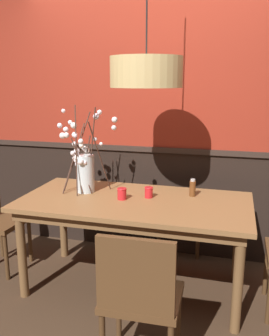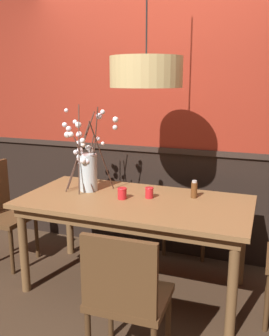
{
  "view_description": "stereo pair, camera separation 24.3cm",
  "coord_description": "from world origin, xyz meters",
  "px_view_note": "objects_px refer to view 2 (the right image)",
  "views": [
    {
      "loc": [
        0.74,
        -2.68,
        1.7
      ],
      "look_at": [
        0.0,
        0.0,
        1.03
      ],
      "focal_mm": 39.34,
      "sensor_mm": 36.0,
      "label": 1
    },
    {
      "loc": [
        0.97,
        -2.61,
        1.7
      ],
      "look_at": [
        0.0,
        0.0,
        1.03
      ],
      "focal_mm": 39.34,
      "sensor_mm": 36.0,
      "label": 2
    }
  ],
  "objects_px": {
    "chair_near_side_right": "(126,294)",
    "pendant_lamp": "(146,72)",
    "candle_holder_nearer_edge": "(149,193)",
    "vase_with_blossoms": "(87,166)",
    "candle_holder_nearer_center": "(122,193)",
    "condiment_bottle": "(194,190)",
    "chair_far_side_right": "(190,201)",
    "chair_head_west_end": "(2,208)",
    "dining_table": "(135,209)"
  },
  "relations": [
    {
      "from": "chair_near_side_right",
      "to": "pendant_lamp",
      "type": "height_order",
      "value": "pendant_lamp"
    },
    {
      "from": "candle_holder_nearer_edge",
      "to": "pendant_lamp",
      "type": "relative_size",
      "value": 0.07
    },
    {
      "from": "vase_with_blossoms",
      "to": "candle_holder_nearer_center",
      "type": "bearing_deg",
      "value": -17.8
    },
    {
      "from": "vase_with_blossoms",
      "to": "condiment_bottle",
      "type": "relative_size",
      "value": 5.04
    },
    {
      "from": "chair_far_side_right",
      "to": "candle_holder_nearer_edge",
      "type": "relative_size",
      "value": 10.24
    },
    {
      "from": "chair_near_side_right",
      "to": "condiment_bottle",
      "type": "xyz_separation_m",
      "value": [
        0.16,
        1.09,
        0.33
      ]
    },
    {
      "from": "chair_head_west_end",
      "to": "condiment_bottle",
      "type": "bearing_deg",
      "value": 6.72
    },
    {
      "from": "dining_table",
      "to": "candle_holder_nearer_center",
      "type": "bearing_deg",
      "value": -170.38
    },
    {
      "from": "chair_far_side_right",
      "to": "vase_with_blossoms",
      "type": "bearing_deg",
      "value": -133.58
    },
    {
      "from": "chair_head_west_end",
      "to": "condiment_bottle",
      "type": "distance_m",
      "value": 1.79
    },
    {
      "from": "chair_far_side_right",
      "to": "vase_with_blossoms",
      "type": "xyz_separation_m",
      "value": [
        -0.74,
        -0.77,
        0.47
      ]
    },
    {
      "from": "candle_holder_nearer_center",
      "to": "candle_holder_nearer_edge",
      "type": "bearing_deg",
      "value": 26.81
    },
    {
      "from": "vase_with_blossoms",
      "to": "chair_head_west_end",
      "type": "bearing_deg",
      "value": -173.66
    },
    {
      "from": "chair_far_side_right",
      "to": "chair_head_west_end",
      "type": "height_order",
      "value": "chair_head_west_end"
    },
    {
      "from": "candle_holder_nearer_edge",
      "to": "pendant_lamp",
      "type": "bearing_deg",
      "value": -99.95
    },
    {
      "from": "candle_holder_nearer_edge",
      "to": "chair_head_west_end",
      "type": "bearing_deg",
      "value": -176.98
    },
    {
      "from": "candle_holder_nearer_edge",
      "to": "vase_with_blossoms",
      "type": "bearing_deg",
      "value": 177.98
    },
    {
      "from": "dining_table",
      "to": "pendant_lamp",
      "type": "bearing_deg",
      "value": 11.06
    },
    {
      "from": "candle_holder_nearer_center",
      "to": "condiment_bottle",
      "type": "distance_m",
      "value": 0.58
    },
    {
      "from": "candle_holder_nearer_edge",
      "to": "condiment_bottle",
      "type": "distance_m",
      "value": 0.36
    },
    {
      "from": "condiment_bottle",
      "to": "chair_head_west_end",
      "type": "bearing_deg",
      "value": -173.28
    },
    {
      "from": "candle_holder_nearer_center",
      "to": "chair_far_side_right",
      "type": "bearing_deg",
      "value": 67.66
    },
    {
      "from": "chair_head_west_end",
      "to": "chair_near_side_right",
      "type": "bearing_deg",
      "value": -28.95
    },
    {
      "from": "pendant_lamp",
      "to": "condiment_bottle",
      "type": "bearing_deg",
      "value": 29.57
    },
    {
      "from": "dining_table",
      "to": "candle_holder_nearer_edge",
      "type": "distance_m",
      "value": 0.18
    },
    {
      "from": "dining_table",
      "to": "candle_holder_nearer_center",
      "type": "xyz_separation_m",
      "value": [
        -0.1,
        -0.02,
        0.13
      ]
    },
    {
      "from": "chair_near_side_right",
      "to": "chair_far_side_right",
      "type": "bearing_deg",
      "value": 90.11
    },
    {
      "from": "dining_table",
      "to": "chair_head_west_end",
      "type": "distance_m",
      "value": 1.33
    },
    {
      "from": "candle_holder_nearer_edge",
      "to": "condiment_bottle",
      "type": "height_order",
      "value": "condiment_bottle"
    },
    {
      "from": "candle_holder_nearer_center",
      "to": "pendant_lamp",
      "type": "relative_size",
      "value": 0.07
    },
    {
      "from": "chair_near_side_right",
      "to": "condiment_bottle",
      "type": "relative_size",
      "value": 6.2
    },
    {
      "from": "chair_near_side_right",
      "to": "candle_holder_nearer_edge",
      "type": "distance_m",
      "value": 1.02
    },
    {
      "from": "chair_far_side_right",
      "to": "pendant_lamp",
      "type": "bearing_deg",
      "value": -102.01
    },
    {
      "from": "chair_head_west_end",
      "to": "vase_with_blossoms",
      "type": "distance_m",
      "value": 0.97
    },
    {
      "from": "chair_head_west_end",
      "to": "condiment_bottle",
      "type": "xyz_separation_m",
      "value": [
        1.75,
        0.21,
        0.31
      ]
    },
    {
      "from": "pendant_lamp",
      "to": "chair_near_side_right",
      "type": "bearing_deg",
      "value": -78.19
    },
    {
      "from": "chair_near_side_right",
      "to": "chair_head_west_end",
      "type": "distance_m",
      "value": 1.82
    },
    {
      "from": "pendant_lamp",
      "to": "chair_far_side_right",
      "type": "bearing_deg",
      "value": 77.99
    },
    {
      "from": "vase_with_blossoms",
      "to": "candle_holder_nearer_center",
      "type": "xyz_separation_m",
      "value": [
        0.37,
        -0.12,
        -0.17
      ]
    },
    {
      "from": "chair_far_side_right",
      "to": "condiment_bottle",
      "type": "distance_m",
      "value": 0.75
    },
    {
      "from": "dining_table",
      "to": "chair_far_side_right",
      "type": "bearing_deg",
      "value": 73.0
    },
    {
      "from": "condiment_bottle",
      "to": "vase_with_blossoms",
      "type": "bearing_deg",
      "value": -172.91
    },
    {
      "from": "dining_table",
      "to": "chair_near_side_right",
      "type": "bearing_deg",
      "value": -72.76
    },
    {
      "from": "vase_with_blossoms",
      "to": "candle_holder_nearer_edge",
      "type": "relative_size",
      "value": 8.28
    },
    {
      "from": "condiment_bottle",
      "to": "chair_far_side_right",
      "type": "bearing_deg",
      "value": 104.0
    },
    {
      "from": "candle_holder_nearer_center",
      "to": "candle_holder_nearer_edge",
      "type": "relative_size",
      "value": 1.04
    },
    {
      "from": "candle_holder_nearer_center",
      "to": "vase_with_blossoms",
      "type": "bearing_deg",
      "value": 162.2
    },
    {
      "from": "chair_far_side_right",
      "to": "candle_holder_nearer_edge",
      "type": "height_order",
      "value": "chair_far_side_right"
    },
    {
      "from": "chair_head_west_end",
      "to": "condiment_bottle",
      "type": "height_order",
      "value": "chair_head_west_end"
    },
    {
      "from": "chair_far_side_right",
      "to": "candle_holder_nearer_center",
      "type": "relative_size",
      "value": 9.82
    }
  ]
}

